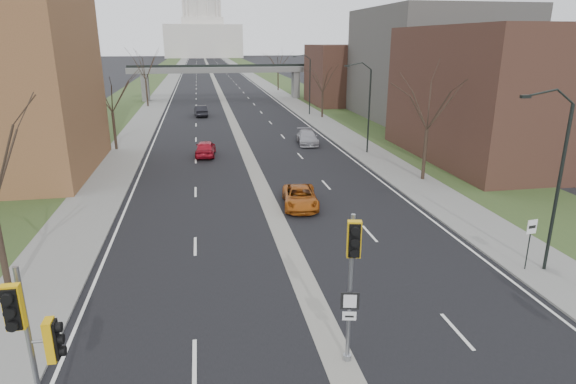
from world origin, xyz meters
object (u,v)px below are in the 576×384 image
object	(u,v)px
speed_limit_sign	(530,235)
signal_pole_median	(352,266)
car_right_near	(300,197)
car_left_near	(205,148)
car_left_far	(201,111)
signal_pole_left	(33,335)
car_right_mid	(307,137)

from	to	relation	value
speed_limit_sign	signal_pole_median	bearing A→B (deg)	-161.44
speed_limit_sign	car_right_near	distance (m)	14.46
car_left_near	car_left_far	xyz separation A→B (m)	(-0.25, 26.21, 0.01)
speed_limit_sign	car_right_near	world-z (taller)	speed_limit_sign
signal_pole_left	car_right_mid	bearing A→B (deg)	67.78
signal_pole_left	car_right_mid	distance (m)	41.71
signal_pole_median	car_right_near	bearing A→B (deg)	96.45
speed_limit_sign	car_left_near	world-z (taller)	speed_limit_sign
signal_pole_median	car_right_mid	distance (m)	37.38
car_left_far	speed_limit_sign	bearing A→B (deg)	100.84
signal_pole_left	speed_limit_sign	size ratio (longest dim) A/B	2.11
speed_limit_sign	car_left_far	distance (m)	55.86
signal_pole_median	speed_limit_sign	xyz separation A→B (m)	(10.61, 5.33, -1.93)
car_left_near	car_right_mid	size ratio (longest dim) A/B	0.91
speed_limit_sign	car_right_mid	distance (m)	31.59
car_left_far	car_right_near	size ratio (longest dim) A/B	0.99
signal_pole_left	car_right_near	size ratio (longest dim) A/B	1.12
car_left_near	car_right_mid	world-z (taller)	car_left_near
signal_pole_median	car_left_far	distance (m)	59.34
car_left_far	car_right_near	xyz separation A→B (m)	(6.28, -42.40, -0.12)
signal_pole_median	car_left_near	size ratio (longest dim) A/B	1.19
signal_pole_median	car_right_near	world-z (taller)	signal_pole_median
car_left_near	car_left_far	distance (m)	26.21
signal_pole_median	speed_limit_sign	bearing A→B (deg)	39.11
car_left_far	signal_pole_left	bearing A→B (deg)	80.82
car_left_near	car_right_near	bearing A→B (deg)	115.07
signal_pole_left	car_right_mid	world-z (taller)	signal_pole_left
car_right_near	car_right_mid	bearing A→B (deg)	82.95
signal_pole_left	car_right_mid	xyz separation A→B (m)	(15.77, 38.51, -2.82)
car_left_far	car_right_near	world-z (taller)	car_left_far
speed_limit_sign	car_left_near	size ratio (longest dim) A/B	0.56
signal_pole_median	car_left_near	distance (m)	33.30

